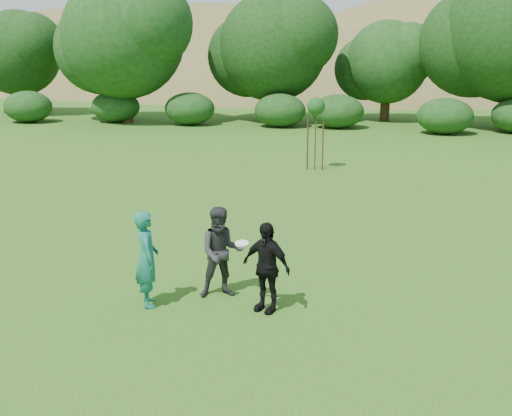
{
  "coord_description": "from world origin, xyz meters",
  "views": [
    {
      "loc": [
        2.81,
        -11.4,
        4.88
      ],
      "look_at": [
        0.0,
        3.0,
        1.1
      ],
      "focal_mm": 45.0,
      "sensor_mm": 36.0,
      "label": 1
    }
  ],
  "objects_px": {
    "player_teal": "(147,259)",
    "sapling": "(316,109)",
    "player_grey": "(221,252)",
    "player_black": "(266,267)"
  },
  "relations": [
    {
      "from": "player_teal",
      "to": "sapling",
      "type": "height_order",
      "value": "sapling"
    },
    {
      "from": "player_teal",
      "to": "sapling",
      "type": "distance_m",
      "value": 14.33
    },
    {
      "from": "player_grey",
      "to": "sapling",
      "type": "xyz_separation_m",
      "value": [
        0.44,
        13.44,
        1.51
      ]
    },
    {
      "from": "player_teal",
      "to": "player_black",
      "type": "distance_m",
      "value": 2.27
    },
    {
      "from": "player_grey",
      "to": "player_black",
      "type": "height_order",
      "value": "player_grey"
    },
    {
      "from": "player_grey",
      "to": "player_teal",
      "type": "bearing_deg",
      "value": -170.96
    },
    {
      "from": "player_teal",
      "to": "player_black",
      "type": "xyz_separation_m",
      "value": [
        2.26,
        0.18,
        -0.07
      ]
    },
    {
      "from": "player_teal",
      "to": "player_grey",
      "type": "xyz_separation_m",
      "value": [
        1.27,
        0.71,
        -0.02
      ]
    },
    {
      "from": "player_black",
      "to": "sapling",
      "type": "bearing_deg",
      "value": 116.0
    },
    {
      "from": "sapling",
      "to": "player_grey",
      "type": "bearing_deg",
      "value": -91.87
    }
  ]
}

